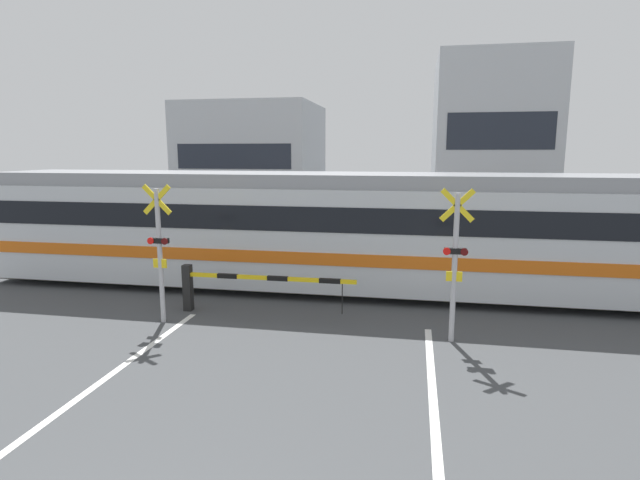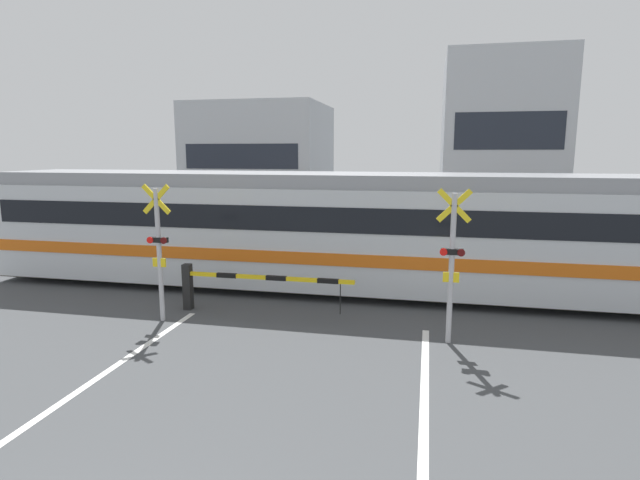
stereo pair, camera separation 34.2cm
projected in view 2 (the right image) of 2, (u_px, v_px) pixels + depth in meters
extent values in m
cube|color=#6B6051|center=(323.00, 293.00, 13.65)|extent=(50.00, 0.10, 0.08)
cube|color=#6B6051|center=(333.00, 280.00, 15.03)|extent=(50.00, 0.10, 0.08)
cube|color=silver|center=(358.00, 235.00, 13.90)|extent=(21.38, 2.97, 2.69)
cube|color=gray|center=(359.00, 180.00, 13.63)|extent=(21.17, 2.61, 0.36)
cube|color=orange|center=(358.00, 249.00, 13.97)|extent=(21.40, 3.03, 0.32)
cube|color=black|center=(358.00, 213.00, 13.79)|extent=(20.52, 3.02, 0.64)
cube|color=black|center=(28.00, 205.00, 16.02)|extent=(0.03, 2.08, 0.80)
cylinder|color=black|center=(133.00, 271.00, 14.80)|extent=(0.76, 0.12, 0.76)
cylinder|color=black|center=(158.00, 261.00, 16.18)|extent=(0.76, 0.12, 0.76)
cylinder|color=black|center=(626.00, 298.00, 12.04)|extent=(0.76, 0.12, 0.76)
cylinder|color=black|center=(605.00, 283.00, 13.42)|extent=(0.76, 0.12, 0.76)
cube|color=black|center=(188.00, 287.00, 12.32)|extent=(0.20, 0.20, 1.15)
cube|color=yellow|center=(268.00, 278.00, 11.82)|extent=(4.16, 0.09, 0.09)
cube|color=black|center=(227.00, 275.00, 12.04)|extent=(0.50, 0.10, 0.10)
cube|color=black|center=(276.00, 278.00, 11.78)|extent=(0.50, 0.10, 0.10)
cube|color=black|center=(328.00, 281.00, 11.52)|extent=(0.50, 0.10, 0.10)
cylinder|color=black|center=(340.00, 299.00, 11.53)|extent=(0.02, 0.02, 0.73)
cube|color=black|center=(435.00, 254.00, 16.24)|extent=(0.20, 0.20, 1.15)
cube|color=yellow|center=(372.00, 241.00, 16.61)|extent=(4.16, 0.09, 0.09)
cube|color=black|center=(403.00, 243.00, 16.40)|extent=(0.50, 0.10, 0.10)
cube|color=black|center=(366.00, 241.00, 16.65)|extent=(0.50, 0.10, 0.10)
cube|color=black|center=(329.00, 240.00, 16.91)|extent=(0.50, 0.10, 0.10)
cylinder|color=black|center=(321.00, 251.00, 17.05)|extent=(0.02, 0.02, 0.73)
cylinder|color=#B2B2B7|center=(159.00, 256.00, 11.33)|extent=(0.11, 0.11, 3.07)
cube|color=yellow|center=(156.00, 199.00, 11.11)|extent=(0.68, 0.04, 0.68)
cube|color=yellow|center=(156.00, 199.00, 11.11)|extent=(0.68, 0.04, 0.68)
cube|color=black|center=(158.00, 240.00, 11.27)|extent=(0.44, 0.12, 0.12)
cylinder|color=red|center=(150.00, 240.00, 11.23)|extent=(0.15, 0.03, 0.15)
cylinder|color=#4C0C0C|center=(164.00, 241.00, 11.16)|extent=(0.15, 0.03, 0.15)
cube|color=yellow|center=(159.00, 262.00, 11.34)|extent=(0.32, 0.03, 0.20)
cylinder|color=#B2B2B7|center=(451.00, 270.00, 9.99)|extent=(0.11, 0.11, 3.07)
cube|color=yellow|center=(454.00, 206.00, 9.77)|extent=(0.68, 0.04, 0.68)
cube|color=yellow|center=(454.00, 206.00, 9.77)|extent=(0.68, 0.04, 0.68)
cube|color=black|center=(452.00, 252.00, 9.93)|extent=(0.44, 0.12, 0.12)
cylinder|color=red|center=(443.00, 252.00, 9.89)|extent=(0.15, 0.03, 0.15)
cylinder|color=#4C0C0C|center=(461.00, 253.00, 9.82)|extent=(0.15, 0.03, 0.15)
cube|color=yellow|center=(451.00, 277.00, 10.00)|extent=(0.32, 0.03, 0.20)
cylinder|color=#23232D|center=(349.00, 238.00, 20.11)|extent=(0.13, 0.13, 0.85)
cylinder|color=#23232D|center=(352.00, 239.00, 20.08)|extent=(0.13, 0.13, 0.85)
cube|color=#B7B7BC|center=(351.00, 220.00, 19.97)|extent=(0.38, 0.22, 0.67)
sphere|color=tan|center=(351.00, 208.00, 19.89)|extent=(0.23, 0.23, 0.23)
cube|color=#B2B7BC|center=(262.00, 161.00, 29.92)|extent=(7.53, 6.81, 6.61)
cube|color=#1E232D|center=(241.00, 156.00, 26.57)|extent=(6.33, 0.03, 1.32)
cube|color=#B2B7BC|center=(499.00, 142.00, 26.92)|extent=(5.94, 6.81, 8.83)
cube|color=#1E232D|center=(509.00, 131.00, 23.56)|extent=(4.99, 0.03, 1.77)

